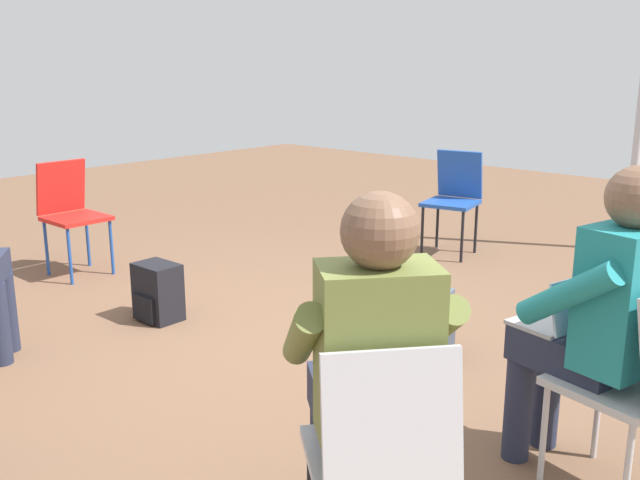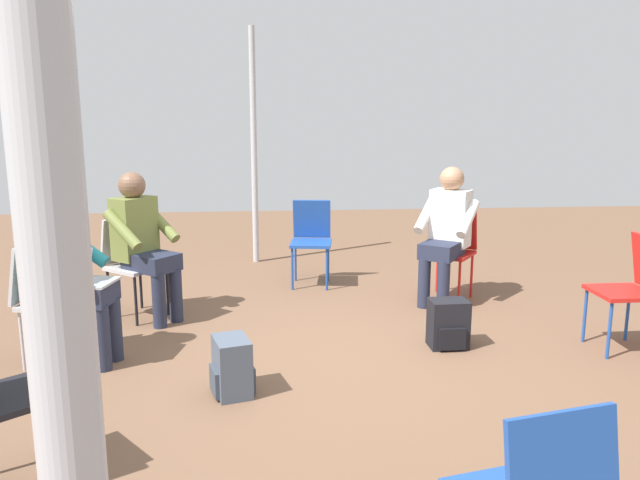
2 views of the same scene
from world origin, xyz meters
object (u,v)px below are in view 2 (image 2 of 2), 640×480
object	(u,v)px
chair_east	(46,294)
chair_southwest	(452,246)
chair_southeast	(131,259)
person_in_white	(446,228)
backpack_near_laptop_user	(232,370)
backpack_by_empty_chair	(448,326)
person_with_laptop	(67,267)
chair_south	(311,236)
chair_west	(632,284)
person_in_olive	(143,238)

from	to	relation	value
chair_east	chair_southwest	bearing A→B (deg)	123.88
chair_southeast	person_in_white	size ratio (longest dim) A/B	0.69
chair_southeast	backpack_near_laptop_user	world-z (taller)	chair_southeast
chair_southeast	backpack_by_empty_chair	bearing A→B (deg)	107.63
person_in_white	person_with_laptop	bearing A→B (deg)	58.57
person_with_laptop	backpack_near_laptop_user	xyz separation A→B (m)	(-1.12, 0.59, -0.53)
chair_southwest	backpack_by_empty_chair	bearing A→B (deg)	109.38
chair_south	person_with_laptop	distance (m)	2.64
backpack_near_laptop_user	chair_west	bearing A→B (deg)	-170.06
backpack_by_empty_chair	chair_west	bearing A→B (deg)	172.95
backpack_by_empty_chair	person_with_laptop	bearing A→B (deg)	1.52
chair_west	backpack_by_empty_chair	distance (m)	1.36
person_in_olive	backpack_by_empty_chair	distance (m)	2.56
chair_west	chair_east	xyz separation A→B (m)	(4.15, -0.13, 0.00)
backpack_near_laptop_user	chair_southeast	bearing A→B (deg)	-60.43
chair_southeast	chair_east	xyz separation A→B (m)	(0.36, 1.00, 0.00)
person_with_laptop	chair_southeast	bearing A→B (deg)	-178.60
chair_south	person_in_white	bearing A→B (deg)	156.05
backpack_by_empty_chair	person_in_white	bearing A→B (deg)	-104.66
person_in_olive	person_with_laptop	bearing A→B (deg)	19.56
chair_south	person_in_olive	xyz separation A→B (m)	(1.47, 0.99, 0.20)
person_with_laptop	backpack_by_empty_chair	world-z (taller)	person_with_laptop
chair_south	person_with_laptop	xyz separation A→B (m)	(1.80, 1.92, 0.20)
chair_southeast	chair_east	size ratio (longest dim) A/B	1.00
chair_southeast	person_in_olive	world-z (taller)	person_in_olive
chair_southeast	backpack_near_laptop_user	distance (m)	1.91
chair_southeast	person_with_laptop	distance (m)	1.08
chair_east	backpack_near_laptop_user	bearing A→B (deg)	76.28
chair_southwest	backpack_by_empty_chair	world-z (taller)	chair_southwest
person_in_olive	backpack_by_empty_chair	world-z (taller)	person_in_olive
chair_west	backpack_near_laptop_user	bearing A→B (deg)	99.69
chair_southeast	backpack_by_empty_chair	size ratio (longest dim) A/B	2.36
chair_east	chair_south	bearing A→B (deg)	146.02
chair_southwest	chair_south	bearing A→B (deg)	11.56
person_in_olive	backpack_by_empty_chair	xyz separation A→B (m)	(-2.35, 0.86, -0.54)
chair_west	person_in_white	xyz separation A→B (m)	(1.01, -1.28, 0.20)
person_with_laptop	person_in_white	xyz separation A→B (m)	(-2.98, -1.19, 0.00)
chair_southwest	person_with_laptop	bearing A→B (deg)	60.06
chair_southeast	chair_southwest	xyz separation A→B (m)	(-2.88, -0.28, 0.00)
chair_southwest	backpack_by_empty_chair	distance (m)	1.36
person_in_olive	chair_southwest	bearing A→B (deg)	136.97
person_in_white	chair_southeast	bearing A→B (deg)	39.88
chair_east	backpack_by_empty_chair	bearing A→B (deg)	102.93
chair_south	chair_southeast	xyz separation A→B (m)	(1.60, 0.88, 0.00)
chair_east	person_in_white	world-z (taller)	person_in_white
person_in_white	backpack_by_empty_chair	size ratio (longest dim) A/B	3.44
person_in_white	backpack_by_empty_chair	distance (m)	1.27
chair_west	backpack_near_laptop_user	distance (m)	2.93
chair_southwest	backpack_near_laptop_user	xyz separation A→B (m)	(1.95, 1.91, -0.34)
chair_southeast	chair_south	bearing A→B (deg)	157.79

